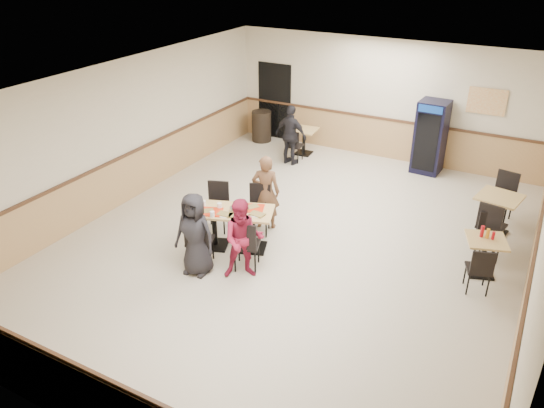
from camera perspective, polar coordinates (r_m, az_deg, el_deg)
The scene contains 20 objects.
ground at distance 10.03m, azimuth 2.40°, elevation -4.14°, with size 10.00×10.00×0.00m, color beige.
room_shell at distance 11.44m, azimuth 16.23°, elevation 2.11°, with size 10.00×10.00×10.00m.
main_table at distance 9.65m, azimuth -4.17°, elevation -2.05°, with size 1.59×1.17×0.77m.
main_chairs at distance 9.67m, azimuth -4.46°, elevation -2.15°, with size 1.77×2.02×0.97m.
diner_woman_left at distance 8.91m, azimuth -8.29°, elevation -3.26°, with size 0.72×0.47×1.47m, color black.
diner_woman_right at distance 8.74m, azimuth -3.09°, elevation -3.81°, with size 0.69×0.54×1.42m, color maroon.
diner_man_opposite at distance 10.22m, azimuth -0.68°, elevation 1.29°, with size 0.55×0.36×1.50m, color brown.
lone_diner at distance 13.22m, azimuth 2.05°, elevation 7.40°, with size 0.89×0.37×1.51m, color black.
tabletop_clutter at distance 9.48m, azimuth -4.59°, elevation -0.67°, with size 1.22×0.96×0.12m.
side_table_near at distance 9.60m, azimuth 21.88°, elevation -4.71°, with size 0.80×0.80×0.68m.
side_table_near_chair_south at distance 9.15m, azimuth 21.35°, elevation -6.42°, with size 0.40×0.40×0.86m, color black, non-canonical shape.
side_table_near_chair_north at distance 10.09m, azimuth 22.33°, elevation -3.37°, with size 0.40×0.40×0.86m, color black, non-canonical shape.
side_table_far at distance 10.93m, azimuth 23.05°, elevation -0.49°, with size 0.88×0.88×0.80m.
side_table_far_chair_south at distance 10.36m, azimuth 22.56°, elevation -2.06°, with size 0.47×0.47×1.02m, color black, non-canonical shape.
side_table_far_chair_north at distance 11.53m, azimuth 23.45°, elevation 0.69°, with size 0.47×0.47×1.02m, color black, non-canonical shape.
condiment_caddy at distance 9.50m, azimuth 22.07°, elevation -2.91°, with size 0.23×0.06×0.20m.
back_table at distance 13.98m, azimuth 3.46°, elevation 7.16°, with size 0.68×0.68×0.68m.
back_table_chair_lone at distance 13.53m, azimuth 2.46°, elevation 6.39°, with size 0.40×0.40×0.87m, color black, non-canonical shape.
pepsi_cooler at distance 13.28m, azimuth 16.66°, elevation 6.92°, with size 0.70×0.71×1.76m.
trash_bin at distance 14.93m, azimuth -1.13°, elevation 8.37°, with size 0.54×0.54×0.85m, color black.
Camera 1 is at (3.72, -7.75, 5.18)m, focal length 35.00 mm.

